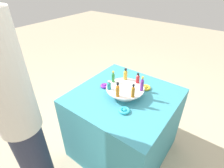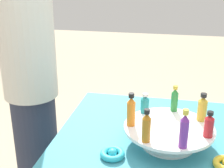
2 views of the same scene
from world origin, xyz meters
name	(u,v)px [view 2 (image 2 of 2)]	position (x,y,z in m)	size (l,w,h in m)	color
display_stand	(169,133)	(0.00, 0.00, 0.83)	(0.35, 0.35, 0.08)	white
bottle_purple	(184,130)	(-0.14, -0.05, 0.93)	(0.03, 0.03, 0.14)	#702D93
bottle_red	(209,125)	(-0.05, -0.14, 0.91)	(0.03, 0.03, 0.10)	#B21E23
bottle_gold	(202,108)	(0.08, -0.13, 0.92)	(0.04, 0.04, 0.12)	gold
bottle_green	(175,99)	(0.15, -0.01, 0.92)	(0.03, 0.03, 0.11)	#288438
bottle_teal	(145,104)	(0.10, 0.11, 0.90)	(0.04, 0.04, 0.09)	teal
bottle_orange	(131,111)	(-0.02, 0.15, 0.92)	(0.03, 0.03, 0.13)	orange
bottle_amber	(147,127)	(-0.13, 0.08, 0.92)	(0.03, 0.03, 0.12)	#AD6B19
ribbon_bow_teal	(113,154)	(-0.13, 0.20, 0.79)	(0.09, 0.09, 0.03)	#2DB7CC
ribbon_bow_purple	(167,115)	(0.24, 0.01, 0.79)	(0.08, 0.08, 0.04)	purple
person_figure	(29,70)	(0.43, 0.79, 0.90)	(0.30, 0.30, 1.79)	#282D42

